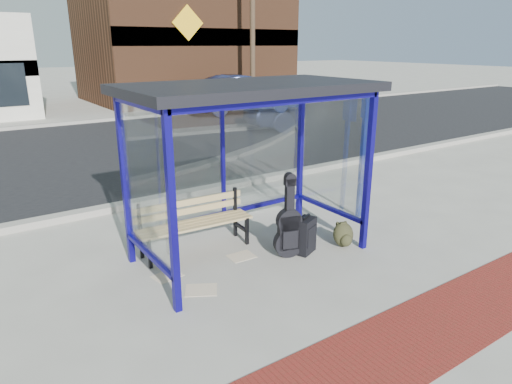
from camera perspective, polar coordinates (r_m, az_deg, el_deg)
ground at (r=6.65m, az=-0.63°, el=-7.76°), size 120.00×120.00×0.00m
brick_paver_strip at (r=5.00m, az=17.00°, el=-18.17°), size 60.00×1.00×0.01m
curb_near at (r=9.02m, az=-10.88°, el=-0.63°), size 60.00×0.25×0.12m
street_asphalt at (r=13.72m, az=-19.53°, el=4.82°), size 60.00×10.00×0.00m
curb_far at (r=18.61m, az=-23.78°, el=7.76°), size 60.00×0.25×0.12m
far_sidewalk at (r=20.47m, az=-24.82°, el=8.28°), size 60.00×4.00×0.01m
bus_shelter at (r=6.10m, az=-1.07°, el=10.27°), size 3.30×1.80×2.42m
storefront_brown at (r=26.07m, az=-8.96°, el=18.50°), size 10.00×7.08×6.40m
tree_right at (r=31.39m, az=-4.16°, el=22.67°), size 3.60×3.60×7.03m
utility_pole_east at (r=22.16m, az=-0.44°, el=21.17°), size 1.60×0.24×8.00m
bench at (r=6.69m, az=-7.82°, el=-3.56°), size 1.72×0.50×0.80m
guitar_bag at (r=6.43m, az=4.12°, el=-4.59°), size 0.44×0.24×1.16m
suitcase at (r=6.63m, az=6.18°, el=-5.46°), size 0.38×0.32×0.57m
backpack at (r=6.95m, az=10.90°, el=-5.33°), size 0.37×0.35×0.37m
sign_post at (r=7.88m, az=13.32°, el=5.95°), size 0.10×0.29×2.33m
newspaper_a at (r=6.18m, az=-11.01°, el=-10.25°), size 0.40×0.34×0.01m
newspaper_b at (r=5.79m, az=-6.87°, el=-12.06°), size 0.49×0.46×0.01m
newspaper_c at (r=6.58m, az=-1.83°, el=-8.03°), size 0.38×0.30×0.01m
parked_car at (r=20.33m, az=-1.49°, el=12.15°), size 5.10×2.32×1.62m
fire_hydrant at (r=23.11m, az=2.55°, el=11.93°), size 0.37×0.24×0.82m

